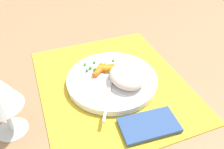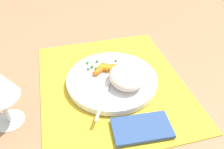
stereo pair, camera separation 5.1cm
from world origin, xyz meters
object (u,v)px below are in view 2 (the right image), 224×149
carrot_portion (104,68)px  fork (109,86)px  plate (112,80)px  napkin (142,128)px  rice_mound (126,77)px

carrot_portion → fork: 0.07m
plate → napkin: bearing=-172.0°
fork → napkin: 0.14m
carrot_portion → fork: bearing=175.7°
plate → fork: fork is taller
plate → carrot_portion: 0.04m
napkin → plate: bearing=8.0°
napkin → rice_mound: bearing=-2.7°
carrot_portion → fork: carrot_portion is taller
plate → rice_mound: 0.05m
carrot_portion → rice_mound: bearing=-146.6°
plate → carrot_portion: carrot_portion is taller
plate → napkin: 0.17m
rice_mound → fork: size_ratio=0.60×
plate → fork: 0.04m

